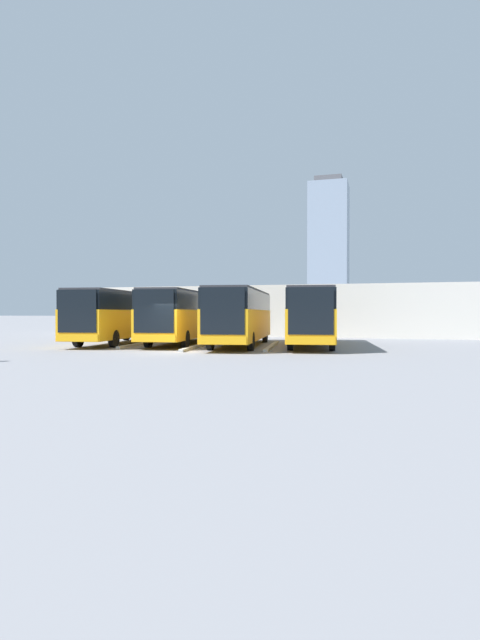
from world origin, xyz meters
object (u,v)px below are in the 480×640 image
at_px(bus_0, 312,315).
at_px(bus_2, 184,315).
at_px(bus_1, 241,315).
at_px(bus_3, 121,315).

height_order(bus_0, bus_2, same).
xyz_separation_m(bus_0, bus_1, (4.16, 1.13, 0.00)).
bearing_deg(bus_2, bus_3, 3.02).
relative_size(bus_0, bus_1, 1.00).
bearing_deg(bus_1, bus_0, -172.21).
height_order(bus_1, bus_3, same).
xyz_separation_m(bus_1, bus_3, (8.32, -0.25, 0.00)).
xyz_separation_m(bus_0, bus_3, (12.48, 0.88, 0.00)).
height_order(bus_0, bus_3, same).
height_order(bus_1, bus_2, same).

